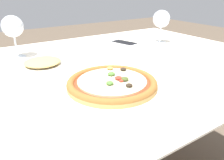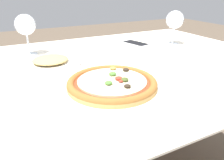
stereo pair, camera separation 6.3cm
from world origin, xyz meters
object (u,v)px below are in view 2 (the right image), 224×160
at_px(wine_glass_far_right, 175,20).
at_px(cell_phone, 136,44).
at_px(dining_table, 130,80).
at_px(pizza_plate, 112,84).
at_px(fork, 6,88).
at_px(wine_glass_far_left, 25,26).
at_px(side_plate, 51,62).

bearing_deg(wine_glass_far_right, cell_phone, 157.52).
distance_m(dining_table, pizza_plate, 0.30).
bearing_deg(fork, dining_table, 7.11).
bearing_deg(wine_glass_far_right, fork, -166.37).
height_order(wine_glass_far_left, wine_glass_far_right, wine_glass_far_left).
height_order(wine_glass_far_left, side_plate, wine_glass_far_left).
bearing_deg(fork, pizza_plate, -28.02).
bearing_deg(wine_glass_far_left, pizza_plate, -70.81).
height_order(dining_table, wine_glass_far_right, wine_glass_far_right).
relative_size(wine_glass_far_right, cell_phone, 1.06).
bearing_deg(wine_glass_far_left, cell_phone, -6.85).
relative_size(pizza_plate, side_plate, 1.28).
relative_size(pizza_plate, cell_phone, 1.86).
distance_m(pizza_plate, side_plate, 0.32).
distance_m(wine_glass_far_right, cell_phone, 0.22).
bearing_deg(wine_glass_far_left, fork, -108.74).
relative_size(fork, wine_glass_far_right, 1.01).
bearing_deg(pizza_plate, dining_table, 47.73).
bearing_deg(wine_glass_far_right, wine_glass_far_left, 168.91).
distance_m(wine_glass_far_left, wine_glass_far_right, 0.70).
bearing_deg(dining_table, wine_glass_far_left, 142.47).
relative_size(cell_phone, side_plate, 0.69).
height_order(dining_table, pizza_plate, pizza_plate).
bearing_deg(wine_glass_far_left, dining_table, -37.53).
bearing_deg(dining_table, wine_glass_far_right, 22.05).
height_order(fork, side_plate, side_plate).
xyz_separation_m(fork, wine_glass_far_right, (0.80, 0.19, 0.12)).
height_order(cell_phone, side_plate, side_plate).
bearing_deg(wine_glass_far_right, side_plate, -176.26).
distance_m(wine_glass_far_left, side_plate, 0.22).
xyz_separation_m(cell_phone, side_plate, (-0.46, -0.12, 0.01)).
xyz_separation_m(pizza_plate, cell_phone, (0.35, 0.42, -0.01)).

